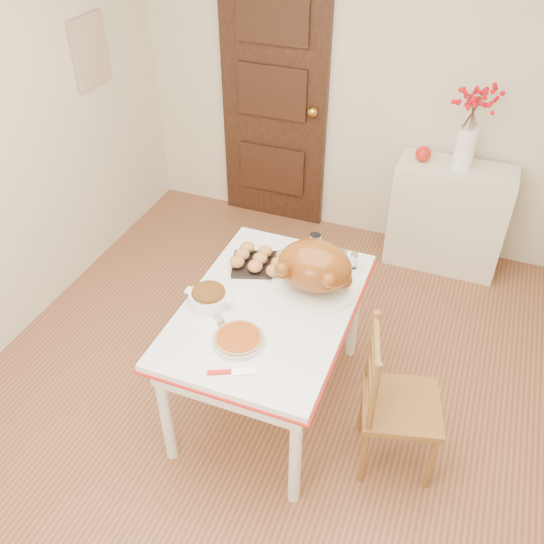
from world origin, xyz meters
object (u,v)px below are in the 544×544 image
at_px(pumpkin_pie, 239,338).
at_px(turkey_platter, 315,269).
at_px(kitchen_table, 269,355).
at_px(chair_oak, 402,403).
at_px(sideboard, 448,217).

bearing_deg(pumpkin_pie, turkey_platter, 66.98).
xyz_separation_m(kitchen_table, chair_oak, (0.76, -0.12, 0.06)).
height_order(sideboard, kitchen_table, sideboard).
height_order(sideboard, turkey_platter, turkey_platter).
height_order(sideboard, chair_oak, chair_oak).
bearing_deg(chair_oak, kitchen_table, 66.83).
height_order(kitchen_table, chair_oak, chair_oak).
height_order(kitchen_table, pumpkin_pie, pumpkin_pie).
distance_m(sideboard, kitchen_table, 1.90).
bearing_deg(turkey_platter, sideboard, 76.35).
bearing_deg(chair_oak, sideboard, -13.51).
relative_size(kitchen_table, chair_oak, 1.43).
xyz_separation_m(kitchen_table, pumpkin_pie, (-0.03, -0.30, 0.40)).
bearing_deg(kitchen_table, pumpkin_pie, -96.39).
distance_m(turkey_platter, pumpkin_pie, 0.56).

